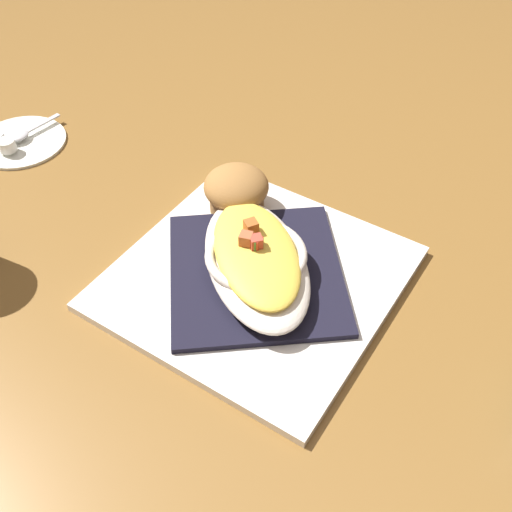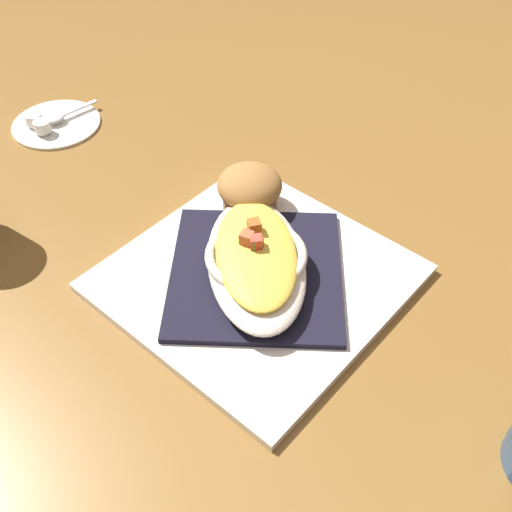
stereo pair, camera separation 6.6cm
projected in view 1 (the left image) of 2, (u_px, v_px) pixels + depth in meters
The scene contains 8 objects.
ground_plane at pixel (256, 281), 0.69m from camera, with size 2.60×2.60×0.00m, color brown.
square_plate at pixel (256, 278), 0.69m from camera, with size 0.29×0.29×0.01m, color white.
folded_napkin at pixel (256, 273), 0.68m from camera, with size 0.20×0.19×0.01m, color black.
gratin_dish at pixel (256, 258), 0.67m from camera, with size 0.23×0.21×0.05m.
muffin at pixel (236, 191), 0.74m from camera, with size 0.08×0.08×0.06m.
creamer_saucer at pixel (20, 141), 0.88m from camera, with size 0.13×0.13×0.01m, color white.
spoon at pixel (22, 134), 0.87m from camera, with size 0.09×0.04×0.01m.
creamer_cup_1 at pixel (7, 145), 0.85m from camera, with size 0.02×0.02×0.02m, color white.
Camera 1 is at (-0.43, -0.18, 0.51)m, focal length 43.05 mm.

